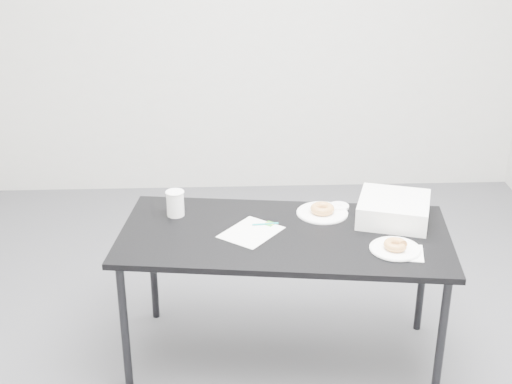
{
  "coord_description": "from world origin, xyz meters",
  "views": [
    {
      "loc": [
        -0.18,
        -3.05,
        2.19
      ],
      "look_at": [
        -0.04,
        0.02,
        0.83
      ],
      "focal_mm": 50.0,
      "sensor_mm": 36.0,
      "label": 1
    }
  ],
  "objects_px": {
    "table": "(284,243)",
    "scorecard": "(251,232)",
    "coffee_cup": "(175,203)",
    "bakery_box": "(394,209)",
    "pen": "(265,224)",
    "plate_near": "(395,249)",
    "donut_near": "(396,245)",
    "donut_far": "(322,209)",
    "plate_far": "(322,213)"
  },
  "relations": [
    {
      "from": "table",
      "to": "bakery_box",
      "type": "bearing_deg",
      "value": 19.62
    },
    {
      "from": "table",
      "to": "scorecard",
      "type": "height_order",
      "value": "scorecard"
    },
    {
      "from": "donut_far",
      "to": "scorecard",
      "type": "bearing_deg",
      "value": -152.38
    },
    {
      "from": "plate_far",
      "to": "plate_near",
      "type": "bearing_deg",
      "value": -54.53
    },
    {
      "from": "pen",
      "to": "coffee_cup",
      "type": "xyz_separation_m",
      "value": [
        -0.43,
        0.13,
        0.06
      ]
    },
    {
      "from": "plate_near",
      "to": "scorecard",
      "type": "bearing_deg",
      "value": 162.46
    },
    {
      "from": "plate_far",
      "to": "coffee_cup",
      "type": "bearing_deg",
      "value": 178.85
    },
    {
      "from": "pen",
      "to": "donut_far",
      "type": "xyz_separation_m",
      "value": [
        0.28,
        0.11,
        0.02
      ]
    },
    {
      "from": "table",
      "to": "scorecard",
      "type": "xyz_separation_m",
      "value": [
        -0.15,
        0.01,
        0.05
      ]
    },
    {
      "from": "scorecard",
      "to": "plate_near",
      "type": "xyz_separation_m",
      "value": [
        0.63,
        -0.2,
        0.0
      ]
    },
    {
      "from": "table",
      "to": "plate_near",
      "type": "height_order",
      "value": "plate_near"
    },
    {
      "from": "donut_near",
      "to": "bakery_box",
      "type": "bearing_deg",
      "value": 79.46
    },
    {
      "from": "donut_near",
      "to": "coffee_cup",
      "type": "bearing_deg",
      "value": 158.01
    },
    {
      "from": "table",
      "to": "plate_near",
      "type": "xyz_separation_m",
      "value": [
        0.47,
        -0.19,
        0.06
      ]
    },
    {
      "from": "coffee_cup",
      "to": "bakery_box",
      "type": "xyz_separation_m",
      "value": [
        1.04,
        -0.09,
        -0.01
      ]
    },
    {
      "from": "donut_near",
      "to": "coffee_cup",
      "type": "xyz_separation_m",
      "value": [
        -0.98,
        0.4,
        0.04
      ]
    },
    {
      "from": "table",
      "to": "pen",
      "type": "height_order",
      "value": "pen"
    },
    {
      "from": "plate_far",
      "to": "coffee_cup",
      "type": "distance_m",
      "value": 0.71
    },
    {
      "from": "donut_near",
      "to": "coffee_cup",
      "type": "distance_m",
      "value": 1.06
    },
    {
      "from": "table",
      "to": "coffee_cup",
      "type": "relative_size",
      "value": 12.63
    },
    {
      "from": "bakery_box",
      "to": "pen",
      "type": "bearing_deg",
      "value": -159.82
    },
    {
      "from": "table",
      "to": "donut_far",
      "type": "relative_size",
      "value": 13.6
    },
    {
      "from": "table",
      "to": "donut_far",
      "type": "xyz_separation_m",
      "value": [
        0.2,
        0.2,
        0.08
      ]
    },
    {
      "from": "scorecard",
      "to": "coffee_cup",
      "type": "relative_size",
      "value": 2.11
    },
    {
      "from": "plate_near",
      "to": "plate_far",
      "type": "distance_m",
      "value": 0.47
    },
    {
      "from": "plate_near",
      "to": "bakery_box",
      "type": "relative_size",
      "value": 0.69
    },
    {
      "from": "donut_near",
      "to": "bakery_box",
      "type": "relative_size",
      "value": 0.33
    },
    {
      "from": "plate_far",
      "to": "coffee_cup",
      "type": "height_order",
      "value": "coffee_cup"
    },
    {
      "from": "donut_far",
      "to": "bakery_box",
      "type": "height_order",
      "value": "bakery_box"
    },
    {
      "from": "table",
      "to": "donut_near",
      "type": "relative_size",
      "value": 15.05
    },
    {
      "from": "pen",
      "to": "plate_far",
      "type": "bearing_deg",
      "value": 16.49
    },
    {
      "from": "table",
      "to": "donut_near",
      "type": "height_order",
      "value": "donut_near"
    },
    {
      "from": "scorecard",
      "to": "plate_far",
      "type": "distance_m",
      "value": 0.4
    },
    {
      "from": "pen",
      "to": "donut_near",
      "type": "distance_m",
      "value": 0.62
    },
    {
      "from": "table",
      "to": "donut_near",
      "type": "distance_m",
      "value": 0.51
    },
    {
      "from": "coffee_cup",
      "to": "scorecard",
      "type": "bearing_deg",
      "value": -29.13
    },
    {
      "from": "plate_near",
      "to": "plate_far",
      "type": "bearing_deg",
      "value": 125.47
    },
    {
      "from": "coffee_cup",
      "to": "table",
      "type": "bearing_deg",
      "value": -22.47
    },
    {
      "from": "table",
      "to": "plate_far",
      "type": "relative_size",
      "value": 6.38
    },
    {
      "from": "donut_far",
      "to": "donut_near",
      "type": "bearing_deg",
      "value": -54.53
    },
    {
      "from": "donut_near",
      "to": "coffee_cup",
      "type": "height_order",
      "value": "coffee_cup"
    },
    {
      "from": "plate_near",
      "to": "plate_far",
      "type": "relative_size",
      "value": 0.9
    },
    {
      "from": "plate_far",
      "to": "bakery_box",
      "type": "relative_size",
      "value": 0.77
    },
    {
      "from": "table",
      "to": "donut_near",
      "type": "xyz_separation_m",
      "value": [
        0.47,
        -0.19,
        0.08
      ]
    },
    {
      "from": "plate_near",
      "to": "coffee_cup",
      "type": "xyz_separation_m",
      "value": [
        -0.98,
        0.4,
        0.06
      ]
    },
    {
      "from": "bakery_box",
      "to": "plate_near",
      "type": "bearing_deg",
      "value": -83.47
    },
    {
      "from": "plate_far",
      "to": "donut_far",
      "type": "bearing_deg",
      "value": 90.0
    },
    {
      "from": "scorecard",
      "to": "plate_near",
      "type": "relative_size",
      "value": 1.18
    },
    {
      "from": "pen",
      "to": "plate_near",
      "type": "bearing_deg",
      "value": -31.07
    },
    {
      "from": "donut_far",
      "to": "table",
      "type": "bearing_deg",
      "value": -135.46
    }
  ]
}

